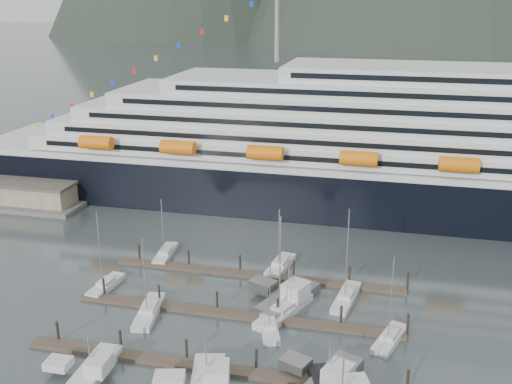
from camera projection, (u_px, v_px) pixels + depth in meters
ground at (264, 332)px, 81.93m from camera, size 1600.00×1600.00×0.00m
cruise_ship at (467, 158)px, 122.10m from camera, size 210.00×30.40×50.30m
dock_near at (208, 366)px, 73.76m from camera, size 48.18×2.28×3.20m
dock_mid at (236, 314)px, 85.75m from camera, size 48.18×2.28×3.20m
dock_far at (257, 275)px, 97.74m from camera, size 48.18×2.28×3.20m
sailboat_a at (106, 286)px, 93.85m from camera, size 2.99×8.31×13.57m
sailboat_b at (149, 312)px, 86.13m from camera, size 4.14×10.33×12.80m
sailboat_c at (269, 327)px, 82.22m from camera, size 4.62×8.57×11.91m
sailboat_d at (284, 311)px, 86.24m from camera, size 6.98×12.32×16.01m
sailboat_e at (165, 254)px, 105.23m from camera, size 3.13×9.02×11.27m
sailboat_f at (280, 266)px, 100.63m from camera, size 3.90×9.45×11.33m
sailboat_g at (346, 298)px, 90.08m from camera, size 3.88×10.29×15.49m
sailboat_h at (390, 339)px, 79.40m from camera, size 4.77×8.45×13.06m
trawler_a at (90, 372)px, 71.86m from camera, size 8.16×11.33×6.15m
trawler_d at (327, 381)px, 70.10m from camera, size 10.11×12.41×7.10m
trawler_e at (288, 297)px, 89.10m from camera, size 10.68×12.77×7.95m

